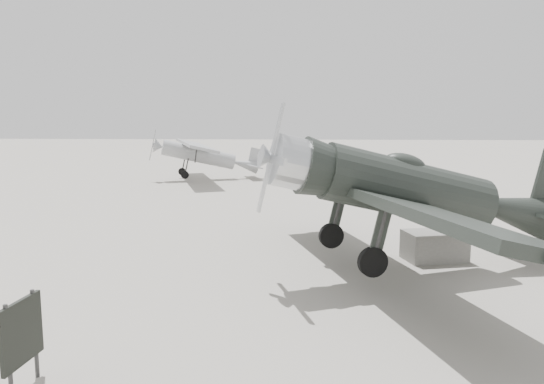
# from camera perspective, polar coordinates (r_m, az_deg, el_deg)

# --- Properties ---
(ground) EXTENTS (160.00, 160.00, 0.00)m
(ground) POSITION_cam_1_polar(r_m,az_deg,el_deg) (19.60, 4.97, -4.40)
(ground) COLOR gray
(ground) RESTS_ON ground
(lowwing_monoplane) EXTENTS (9.38, 12.88, 4.17)m
(lowwing_monoplane) POSITION_cam_1_polar(r_m,az_deg,el_deg) (14.75, 15.66, -0.12)
(lowwing_monoplane) COLOR black
(lowwing_monoplane) RESTS_ON ground
(highwing_monoplane) EXTENTS (7.48, 10.38, 2.96)m
(highwing_monoplane) POSITION_cam_1_polar(r_m,az_deg,el_deg) (36.15, -7.41, 4.26)
(highwing_monoplane) COLOR #95979A
(highwing_monoplane) RESTS_ON ground
(equipment_block) EXTENTS (1.94, 1.47, 0.87)m
(equipment_block) POSITION_cam_1_polar(r_m,az_deg,el_deg) (16.55, 17.07, -5.54)
(equipment_block) COLOR slate
(equipment_block) RESTS_ON ground
(sign_board) EXTENTS (0.15, 1.03, 1.48)m
(sign_board) POSITION_cam_1_polar(r_m,az_deg,el_deg) (9.39, -25.34, -13.61)
(sign_board) COLOR #333333
(sign_board) RESTS_ON ground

